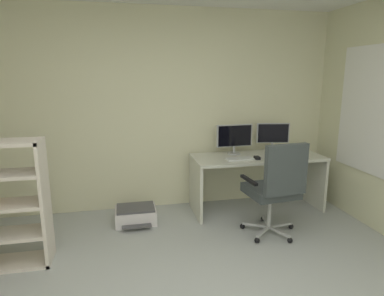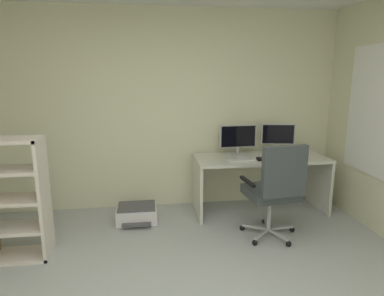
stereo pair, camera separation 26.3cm
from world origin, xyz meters
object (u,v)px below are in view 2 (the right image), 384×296
Objects in this scene: keyboard at (242,160)px; printer at (137,213)px; monitor_main at (238,137)px; computer_mouse at (260,159)px; monitor_secondary at (278,136)px; desk at (260,170)px; office_chair at (275,187)px.

printer is (-1.30, 0.03, -0.65)m from keyboard.
printer is at bearing -168.09° from monitor_main.
keyboard is 0.22m from computer_mouse.
keyboard is (-0.58, -0.31, -0.23)m from monitor_secondary.
monitor_secondary is at bearing 46.33° from computer_mouse.
monitor_secondary reaches higher than desk.
monitor_main is at bearing 11.91° from printer.
office_chair is (-0.11, -0.79, 0.05)m from desk.
monitor_main is 0.46× the size of office_chair.
monitor_main is 1.04m from office_chair.
computer_mouse is at bearing -136.97° from monitor_secondary.
desk reaches higher than printer.
computer_mouse reaches higher than keyboard.
office_chair is 1.71m from printer.
office_chair is (-0.40, -0.96, -0.37)m from monitor_secondary.
office_chair reaches higher than computer_mouse.
monitor_main is 1.62m from printer.
office_chair is 2.23× the size of printer.
keyboard is at bearing -1.43° from printer.
keyboard is 0.69m from office_chair.
monitor_main reaches higher than printer.
keyboard reaches higher than printer.
printer is (-1.60, -0.11, -0.45)m from desk.
desk is 1.67m from printer.
monitor_secondary reaches higher than keyboard.
monitor_main is at bearing 122.64° from computer_mouse.
desk is 0.52m from monitor_main.
office_chair is at bearing -112.59° from monitor_secondary.
keyboard is (-0.30, -0.14, 0.19)m from desk.
monitor_main reaches higher than office_chair.
desk is at bearing 21.37° from keyboard.
desk is 1.55× the size of office_chair.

